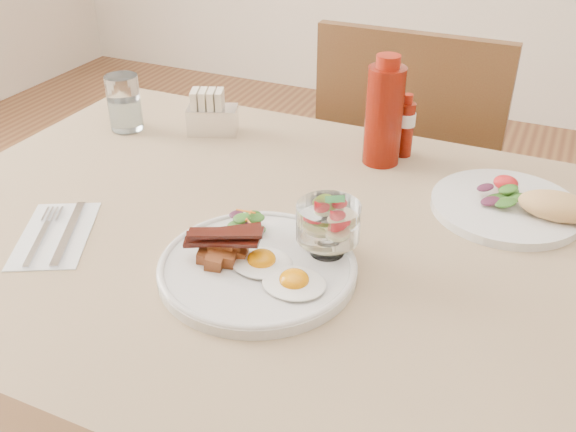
% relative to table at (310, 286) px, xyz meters
% --- Properties ---
extents(table, '(1.33, 0.88, 0.75)m').
position_rel_table_xyz_m(table, '(0.00, 0.00, 0.00)').
color(table, '#523719').
rests_on(table, ground).
extents(chair_far, '(0.42, 0.42, 0.93)m').
position_rel_table_xyz_m(chair_far, '(0.00, 0.66, -0.14)').
color(chair_far, '#523719').
rests_on(chair_far, ground).
extents(main_plate, '(0.28, 0.28, 0.02)m').
position_rel_table_xyz_m(main_plate, '(-0.04, -0.11, 0.10)').
color(main_plate, silver).
rests_on(main_plate, table).
extents(fried_eggs, '(0.16, 0.12, 0.02)m').
position_rel_table_xyz_m(fried_eggs, '(0.00, -0.12, 0.11)').
color(fried_eggs, white).
rests_on(fried_eggs, main_plate).
extents(bacon_potato_pile, '(0.12, 0.08, 0.05)m').
position_rel_table_xyz_m(bacon_potato_pile, '(-0.08, -0.12, 0.13)').
color(bacon_potato_pile, brown).
rests_on(bacon_potato_pile, main_plate).
extents(side_salad, '(0.07, 0.07, 0.03)m').
position_rel_table_xyz_m(side_salad, '(-0.09, -0.04, 0.12)').
color(side_salad, '#184A13').
rests_on(side_salad, main_plate).
extents(fruit_cup, '(0.09, 0.09, 0.09)m').
position_rel_table_xyz_m(fruit_cup, '(0.04, -0.04, 0.16)').
color(fruit_cup, white).
rests_on(fruit_cup, main_plate).
extents(second_plate, '(0.26, 0.24, 0.06)m').
position_rel_table_xyz_m(second_plate, '(0.27, 0.21, 0.10)').
color(second_plate, silver).
rests_on(second_plate, table).
extents(ketchup_bottle, '(0.07, 0.07, 0.20)m').
position_rel_table_xyz_m(ketchup_bottle, '(0.02, 0.30, 0.18)').
color(ketchup_bottle, '#631005').
rests_on(ketchup_bottle, table).
extents(hot_sauce_bottle, '(0.04, 0.04, 0.12)m').
position_rel_table_xyz_m(hot_sauce_bottle, '(0.05, 0.35, 0.15)').
color(hot_sauce_bottle, '#631005').
rests_on(hot_sauce_bottle, table).
extents(sugar_caddy, '(0.11, 0.09, 0.09)m').
position_rel_table_xyz_m(sugar_caddy, '(-0.34, 0.28, 0.13)').
color(sugar_caddy, silver).
rests_on(sugar_caddy, table).
extents(water_glass, '(0.07, 0.07, 0.11)m').
position_rel_table_xyz_m(water_glass, '(-0.51, 0.23, 0.14)').
color(water_glass, white).
rests_on(water_glass, table).
extents(napkin_cutlery, '(0.18, 0.21, 0.01)m').
position_rel_table_xyz_m(napkin_cutlery, '(-0.36, -0.15, 0.09)').
color(napkin_cutlery, silver).
rests_on(napkin_cutlery, table).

